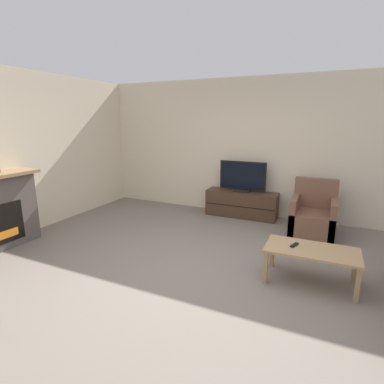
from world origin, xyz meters
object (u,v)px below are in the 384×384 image
Objects in this scene: tv_stand at (241,204)px; armchair at (313,217)px; tv at (243,178)px; coffee_table at (311,253)px; remote at (294,245)px.

armchair is (1.35, -0.42, 0.04)m from tv_stand.
tv is at bearing -90.00° from tv_stand.
remote is (-0.20, 0.01, 0.06)m from coffee_table.
tv is 1.00× the size of armchair.
tv reaches higher than coffee_table.
tv_stand is 1.34× the size of coffee_table.
tv is 5.92× the size of remote.
tv_stand is at bearing 139.87° from remote.
tv is at bearing 124.05° from coffee_table.
armchair is at bearing 92.64° from coffee_table.
armchair is (1.35, -0.42, -0.50)m from tv.
coffee_table is at bearing 16.13° from remote.
remote reaches higher than coffee_table.
tv_stand is 1.42m from armchair.
armchair is 1.71m from coffee_table.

